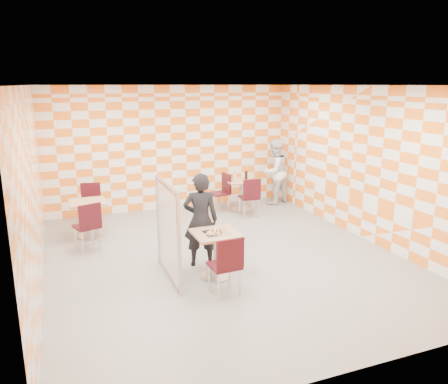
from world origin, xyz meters
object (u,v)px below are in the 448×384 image
main_table (216,247)px  man_dark (201,220)px  empty_table (88,213)px  chair_main_front (227,262)px  soda_bottle (246,175)px  second_table (241,190)px  sport_bottle (235,176)px  chair_second_side (223,189)px  chair_empty_far (91,201)px  partition (168,231)px  chair_empty_near (88,223)px  man_white (274,172)px  chair_second_front (250,194)px

main_table → man_dark: bearing=97.4°
empty_table → chair_main_front: bearing=-64.1°
chair_main_front → soda_bottle: bearing=62.7°
second_table → sport_bottle: sport_bottle is taller
empty_table → soda_bottle: (3.80, 0.76, 0.34)m
chair_second_side → chair_empty_far: size_ratio=1.00×
second_table → partition: partition is taller
main_table → soda_bottle: soda_bottle is taller
man_dark → empty_table: bearing=-34.5°
chair_empty_near → man_white: (4.74, 1.76, 0.29)m
second_table → man_white: bearing=15.0°
second_table → soda_bottle: soda_bottle is taller
chair_second_side → man_dark: size_ratio=0.58×
main_table → chair_second_front: 3.34m
chair_main_front → empty_table: bearing=115.9°
man_dark → second_table: bearing=-106.9°
empty_table → partition: partition is taller
partition → man_dark: man_dark is taller
main_table → empty_table: size_ratio=1.00×
main_table → chair_empty_near: 2.62m
second_table → chair_second_front: 0.62m
second_table → chair_empty_near: 3.97m
chair_second_front → soda_bottle: bearing=73.8°
partition → sport_bottle: size_ratio=7.75×
chair_main_front → chair_second_side: (1.54, 4.17, 0.00)m
chair_empty_near → chair_empty_far: size_ratio=1.00×
main_table → chair_second_front: chair_second_front is taller
main_table → empty_table: (-1.73, 2.71, 0.00)m
man_white → man_dark: bearing=25.7°
second_table → main_table: bearing=-119.3°
chair_main_front → man_white: size_ratio=0.55×
sport_bottle → chair_empty_near: bearing=-156.0°
partition → soda_bottle: (2.78, 3.23, 0.06)m
second_table → man_dark: bearing=-124.7°
second_table → chair_main_front: bearing=-115.9°
second_table → sport_bottle: (-0.11, 0.12, 0.33)m
partition → sport_bottle: (2.49, 3.26, 0.05)m
chair_main_front → chair_empty_far: (-1.54, 4.20, 0.00)m
empty_table → chair_empty_near: chair_empty_near is taller
empty_table → man_dark: bearing=-52.4°
partition → man_white: 5.01m
main_table → chair_empty_far: (-1.62, 3.51, 0.04)m
man_white → sport_bottle: 1.18m
man_dark → soda_bottle: bearing=-108.4°
soda_bottle → chair_second_front: bearing=-106.2°
second_table → empty_table: bearing=-169.4°
empty_table → sport_bottle: size_ratio=3.75×
chair_second_side → sport_bottle: size_ratio=4.62×
second_table → chair_empty_near: size_ratio=0.81×
chair_empty_near → man_white: 5.06m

